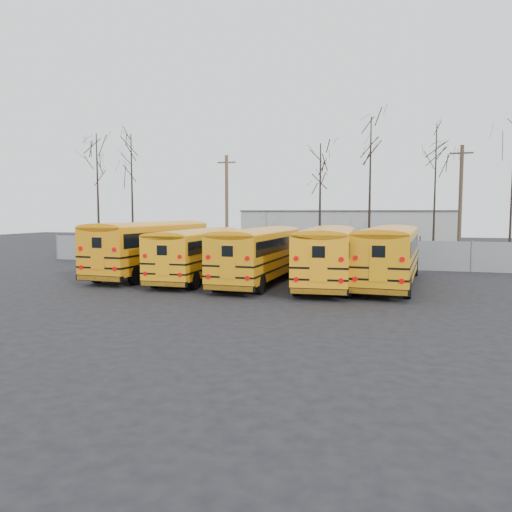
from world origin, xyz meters
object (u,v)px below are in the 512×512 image
(utility_pole_left, at_px, (227,207))
(utility_pole_right, at_px, (460,204))
(bus_c, at_px, (259,251))
(bus_d, at_px, (328,251))
(bus_e, at_px, (389,251))
(bus_b, at_px, (199,250))
(bus_a, at_px, (153,244))

(utility_pole_left, bearing_deg, utility_pole_right, 2.95)
(bus_c, distance_m, bus_d, 3.71)
(bus_e, bearing_deg, bus_c, -168.81)
(utility_pole_right, bearing_deg, bus_e, -104.77)
(utility_pole_left, bearing_deg, bus_d, -52.98)
(bus_b, height_order, utility_pole_left, utility_pole_left)
(bus_a, height_order, utility_pole_right, utility_pole_right)
(bus_d, distance_m, bus_e, 3.22)
(bus_c, distance_m, utility_pole_left, 13.73)
(bus_c, distance_m, bus_e, 6.91)
(bus_d, distance_m, utility_pole_left, 15.57)
(bus_a, distance_m, bus_b, 3.71)
(bus_e, distance_m, utility_pole_right, 14.02)
(bus_c, bearing_deg, utility_pole_right, 51.26)
(bus_c, relative_size, bus_d, 0.97)
(utility_pole_left, distance_m, utility_pole_right, 17.88)
(bus_a, distance_m, utility_pole_left, 10.87)
(bus_b, xyz_separation_m, utility_pole_left, (-2.39, 11.70, 2.59))
(bus_b, relative_size, utility_pole_left, 1.27)
(bus_d, bearing_deg, bus_c, 179.69)
(bus_e, bearing_deg, utility_pole_right, 73.30)
(bus_b, bearing_deg, bus_c, -5.91)
(utility_pole_right, bearing_deg, utility_pole_left, -168.63)
(bus_d, bearing_deg, bus_b, 175.61)
(utility_pole_right, bearing_deg, bus_c, -124.54)
(bus_c, bearing_deg, bus_b, 176.54)
(bus_b, height_order, bus_e, bus_e)
(bus_b, relative_size, utility_pole_right, 1.22)
(bus_a, relative_size, bus_e, 1.06)
(utility_pole_left, height_order, utility_pole_right, utility_pole_right)
(bus_c, height_order, utility_pole_right, utility_pole_right)
(bus_a, xyz_separation_m, bus_b, (3.52, -1.15, -0.23))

